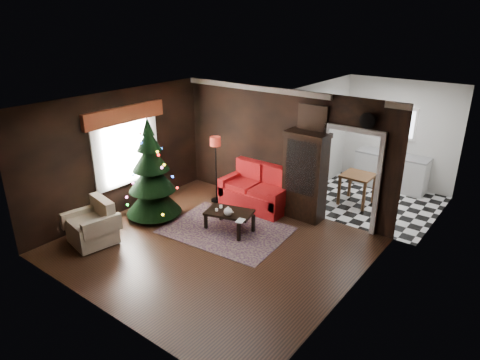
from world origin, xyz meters
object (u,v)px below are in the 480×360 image
Objects in this scene: teapot at (228,211)px; kitchen_table at (357,189)px; armchair at (91,223)px; coffee_table at (229,221)px; floor_lamp at (216,170)px; christmas_tree at (151,174)px; curio_cabinet at (305,178)px; wall_clock at (368,121)px; loveseat at (256,188)px.

kitchen_table is (1.46, 3.13, -0.17)m from teapot.
armchair is 1.14× the size of kitchen_table.
coffee_table is 4.72× the size of teapot.
floor_lamp is 0.69× the size of christmas_tree.
floor_lamp is at bearing -165.57° from curio_cabinet.
curio_cabinet is 5.94× the size of wall_clock.
teapot is at bearing -76.94° from loveseat.
floor_lamp is 1.65m from coffee_table.
armchair is 6.08m from kitchen_table.
coffee_table is 0.38m from teapot.
loveseat is at bearing -137.49° from kitchen_table.
christmas_tree is at bearing -163.33° from coffee_table.
curio_cabinet is 0.81× the size of christmas_tree.
wall_clock is (3.31, 0.72, 1.55)m from floor_lamp.
armchair is 2.73m from teapot.
floor_lamp is at bearing 69.28° from christmas_tree.
teapot is (1.87, 0.35, -0.51)m from christmas_tree.
loveseat is 8.30× the size of teapot.
teapot is 0.27× the size of kitchen_table.
christmas_tree is 4.86m from kitchen_table.
floor_lamp reaches higher than coffee_table.
kitchen_table is (3.39, 5.05, -0.09)m from armchair.
kitchen_table is (1.57, 2.95, 0.14)m from coffee_table.
loveseat is at bearing 50.05° from christmas_tree.
teapot is at bearing -57.58° from coffee_table.
armchair is at bearing -115.13° from loveseat.
christmas_tree is (-1.53, -1.83, 0.55)m from loveseat.
wall_clock is at bearing -66.25° from kitchen_table.
floor_lamp is 3.73m from wall_clock.
loveseat is 2.45m from christmas_tree.
teapot is 3.45m from kitchen_table.
curio_cabinet is 1.92m from teapot.
loveseat is 0.89× the size of curio_cabinet.
loveseat is 1.76× the size of coffee_table.
kitchen_table is at bearing 62.00° from coffee_table.
coffee_table is 3.46m from wall_clock.
coffee_table is at bearing 59.84° from armchair.
floor_lamp is at bearing 140.67° from coffee_table.
wall_clock is (3.88, 2.23, 1.33)m from christmas_tree.
loveseat is 3.75m from armchair.
curio_cabinet is at bearing 58.85° from coffee_table.
coffee_table is at bearing 16.67° from christmas_tree.
loveseat is 2.27× the size of kitchen_table.
curio_cabinet is 2.23× the size of armchair.
wall_clock reaches higher than coffee_table.
christmas_tree is 4.67m from wall_clock.
floor_lamp is at bearing 138.52° from teapot.
teapot is 0.64× the size of wall_clock.
teapot is at bearing -41.48° from floor_lamp.
floor_lamp is at bearing -167.68° from wall_clock.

